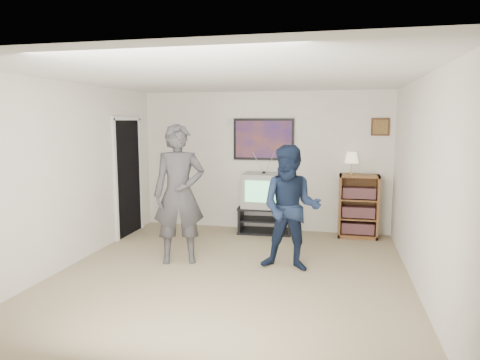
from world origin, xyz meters
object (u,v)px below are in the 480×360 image
at_px(bookshelf, 358,206).
at_px(person_tall, 179,194).
at_px(crt_television, 264,190).
at_px(media_stand, 265,220).
at_px(person_short, 291,208).

xyz_separation_m(bookshelf, person_tall, (-2.51, -1.89, 0.43)).
xyz_separation_m(crt_television, bookshelf, (1.63, 0.05, -0.23)).
xyz_separation_m(media_stand, person_tall, (-0.91, -1.84, 0.74)).
distance_m(bookshelf, person_tall, 3.17).
xyz_separation_m(media_stand, person_short, (0.64, -1.81, 0.60)).
bearing_deg(bookshelf, person_tall, -143.01).
relative_size(media_stand, person_tall, 0.50).
xyz_separation_m(media_stand, crt_television, (-0.03, 0.00, 0.53)).
xyz_separation_m(media_stand, bookshelf, (1.60, 0.05, 0.31)).
bearing_deg(crt_television, bookshelf, 3.30).
bearing_deg(bookshelf, media_stand, -178.21).
xyz_separation_m(crt_television, person_short, (0.67, -1.81, 0.07)).
distance_m(crt_television, person_tall, 2.05).
bearing_deg(bookshelf, person_short, -117.23).
bearing_deg(crt_television, media_stand, 1.54).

